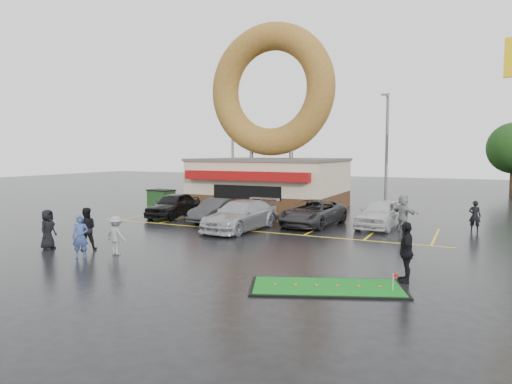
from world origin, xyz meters
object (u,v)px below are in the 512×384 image
at_px(car_white, 380,214).
at_px(person_blue, 80,237).
at_px(donut_shop, 271,148).
at_px(car_silver, 241,215).
at_px(streetlight_left, 232,145).
at_px(person_cameraman, 406,252).
at_px(putting_green, 327,287).
at_px(dumpster, 161,199).
at_px(streetlight_mid, 387,145).
at_px(car_grey, 313,213).
at_px(car_black, 174,205).
at_px(car_dgrey, 216,210).

xyz_separation_m(car_white, person_blue, (-9.31, -12.43, 0.06)).
distance_m(donut_shop, car_silver, 10.44).
relative_size(streetlight_left, person_cameraman, 4.61).
bearing_deg(putting_green, dumpster, 140.18).
height_order(donut_shop, person_cameraman, donut_shop).
relative_size(streetlight_mid, car_white, 1.95).
height_order(car_grey, car_white, car_white).
height_order(car_white, putting_green, car_white).
xyz_separation_m(car_black, car_dgrey, (3.43, -0.49, -0.09)).
bearing_deg(streetlight_mid, person_cameraman, -78.82).
bearing_deg(car_dgrey, car_grey, 12.68).
distance_m(streetlight_left, dumpster, 11.24).
relative_size(donut_shop, car_white, 2.93).
height_order(person_cameraman, putting_green, person_cameraman).
distance_m(car_dgrey, car_silver, 3.31).
bearing_deg(person_blue, car_black, 74.18).
height_order(donut_shop, car_dgrey, donut_shop).
bearing_deg(car_white, putting_green, -81.53).
distance_m(donut_shop, car_dgrey, 8.43).
relative_size(car_silver, person_blue, 3.19).
bearing_deg(person_blue, car_grey, 30.55).
height_order(streetlight_left, car_white, streetlight_left).
xyz_separation_m(car_grey, putting_green, (4.21, -11.31, -0.69)).
height_order(car_dgrey, dumpster, car_dgrey).
relative_size(streetlight_left, streetlight_mid, 1.00).
xyz_separation_m(car_white, putting_green, (0.62, -12.15, -0.75)).
bearing_deg(car_white, person_cameraman, -69.92).
bearing_deg(putting_green, car_white, 92.91).
height_order(car_dgrey, person_blue, person_blue).
relative_size(car_dgrey, car_silver, 0.77).
bearing_deg(streetlight_mid, dumpster, -141.47).
relative_size(streetlight_left, car_grey, 1.73).
xyz_separation_m(streetlight_mid, car_silver, (-4.59, -17.42, -4.00)).
distance_m(car_silver, dumpster, 11.46).
xyz_separation_m(dumpster, putting_green, (17.02, -14.19, -0.61)).
xyz_separation_m(person_blue, person_cameraman, (12.00, 2.05, 0.13)).
xyz_separation_m(person_cameraman, putting_green, (-2.07, -1.76, -0.94)).
height_order(streetlight_mid, person_blue, streetlight_mid).
relative_size(streetlight_left, car_white, 1.95).
bearing_deg(person_cameraman, car_silver, -138.31).
relative_size(streetlight_mid, dumpster, 5.00).
relative_size(car_dgrey, dumpster, 2.32).
bearing_deg(person_blue, donut_shop, 55.90).
bearing_deg(car_white, car_dgrey, -162.31).
relative_size(car_black, dumpster, 2.55).
bearing_deg(car_black, donut_shop, 58.26).
distance_m(streetlight_mid, car_black, 18.85).
bearing_deg(car_silver, streetlight_left, 125.95).
distance_m(streetlight_left, car_dgrey, 16.48).
xyz_separation_m(donut_shop, streetlight_left, (-7.00, 6.95, 0.32)).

